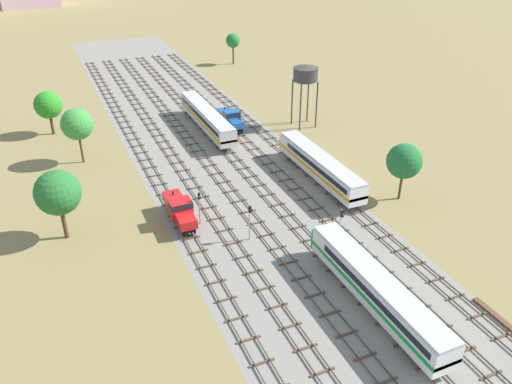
# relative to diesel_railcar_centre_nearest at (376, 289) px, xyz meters

# --- Properties ---
(ground_plane) EXTENTS (480.00, 480.00, 0.00)m
(ground_plane) POSITION_rel_diesel_railcar_centre_nearest_xyz_m (-2.16, 43.60, -2.60)
(ground_plane) COLOR olive
(ballast_bed) EXTENTS (25.59, 176.00, 0.01)m
(ballast_bed) POSITION_rel_diesel_railcar_centre_nearest_xyz_m (-2.16, 43.60, -2.59)
(ballast_bed) COLOR gray
(ballast_bed) RESTS_ON ground
(track_far_left) EXTENTS (2.40, 126.00, 0.29)m
(track_far_left) POSITION_rel_diesel_railcar_centre_nearest_xyz_m (-12.96, 44.60, -2.46)
(track_far_left) COLOR #47382D
(track_far_left) RESTS_ON ground
(track_left) EXTENTS (2.40, 126.00, 0.29)m
(track_left) POSITION_rel_diesel_railcar_centre_nearest_xyz_m (-8.64, 44.60, -2.46)
(track_left) COLOR #47382D
(track_left) RESTS_ON ground
(track_centre_left) EXTENTS (2.40, 126.00, 0.29)m
(track_centre_left) POSITION_rel_diesel_railcar_centre_nearest_xyz_m (-4.32, 44.60, -2.46)
(track_centre_left) COLOR #47382D
(track_centre_left) RESTS_ON ground
(track_centre) EXTENTS (2.40, 126.00, 0.29)m
(track_centre) POSITION_rel_diesel_railcar_centre_nearest_xyz_m (-0.00, 44.60, -2.46)
(track_centre) COLOR #47382D
(track_centre) RESTS_ON ground
(track_centre_right) EXTENTS (2.40, 126.00, 0.29)m
(track_centre_right) POSITION_rel_diesel_railcar_centre_nearest_xyz_m (4.32, 44.60, -2.46)
(track_centre_right) COLOR #47382D
(track_centre_right) RESTS_ON ground
(track_right) EXTENTS (2.40, 126.00, 0.29)m
(track_right) POSITION_rel_diesel_railcar_centre_nearest_xyz_m (8.64, 44.60, -2.46)
(track_right) COLOR #47382D
(track_right) RESTS_ON ground
(diesel_railcar_centre_nearest) EXTENTS (2.96, 20.50, 3.80)m
(diesel_railcar_centre_nearest) POSITION_rel_diesel_railcar_centre_nearest_xyz_m (0.00, 0.00, 0.00)
(diesel_railcar_centre_nearest) COLOR white
(diesel_railcar_centre_nearest) RESTS_ON ground
(shunter_loco_far_left_near) EXTENTS (2.74, 8.46, 3.10)m
(shunter_loco_far_left_near) POSITION_rel_diesel_railcar_centre_nearest_xyz_m (-12.96, 23.21, -0.59)
(shunter_loco_far_left_near) COLOR red
(shunter_loco_far_left_near) RESTS_ON ground
(diesel_railcar_right_mid) EXTENTS (2.96, 20.50, 3.80)m
(diesel_railcar_right_mid) POSITION_rel_diesel_railcar_centre_nearest_xyz_m (8.64, 25.99, 0.00)
(diesel_railcar_right_mid) COLOR white
(diesel_railcar_right_mid) RESTS_ON ground
(shunter_loco_centre_right_midfar) EXTENTS (2.74, 8.46, 3.10)m
(shunter_loco_centre_right_midfar) POSITION_rel_diesel_railcar_centre_nearest_xyz_m (4.32, 50.44, -0.59)
(shunter_loco_centre_right_midfar) COLOR #194C8C
(shunter_loco_centre_right_midfar) RESTS_ON ground
(passenger_coach_centre_far) EXTENTS (2.96, 22.00, 3.80)m
(passenger_coach_centre_far) POSITION_rel_diesel_railcar_centre_nearest_xyz_m (-0.00, 50.90, 0.02)
(passenger_coach_centre_far) COLOR beige
(passenger_coach_centre_far) RESTS_ON ground
(water_tower) EXTENTS (4.54, 4.54, 11.18)m
(water_tower) POSITION_rel_diesel_railcar_centre_nearest_xyz_m (16.93, 46.30, 7.01)
(water_tower) COLOR #2D2826
(water_tower) RESTS_ON ground
(signal_post_nearest) EXTENTS (0.28, 0.47, 4.78)m
(signal_post_nearest) POSITION_rel_diesel_railcar_centre_nearest_xyz_m (-6.48, 16.11, 0.47)
(signal_post_nearest) COLOR gray
(signal_post_nearest) RESTS_ON ground
(signal_post_near) EXTENTS (0.28, 0.47, 5.44)m
(signal_post_near) POSITION_rel_diesel_railcar_centre_nearest_xyz_m (2.16, 10.10, 0.85)
(signal_post_near) COLOR gray
(signal_post_near) RESTS_ON ground
(signal_post_mid) EXTENTS (0.28, 0.47, 4.57)m
(signal_post_mid) POSITION_rel_diesel_railcar_centre_nearest_xyz_m (-10.80, 21.82, 0.35)
(signal_post_mid) COLOR gray
(signal_post_mid) RESTS_ON ground
(lineside_tree_0) EXTENTS (3.53, 3.53, 7.67)m
(lineside_tree_0) POSITION_rel_diesel_railcar_centre_nearest_xyz_m (20.78, 91.30, 3.24)
(lineside_tree_0) COLOR #4C331E
(lineside_tree_0) RESTS_ON ground
(lineside_tree_1) EXTENTS (4.83, 4.83, 8.73)m
(lineside_tree_1) POSITION_rel_diesel_railcar_centre_nearest_xyz_m (-21.96, 46.38, 3.69)
(lineside_tree_1) COLOR #4C331E
(lineside_tree_1) RESTS_ON ground
(lineside_tree_2) EXTENTS (4.73, 4.73, 8.03)m
(lineside_tree_2) POSITION_rel_diesel_railcar_centre_nearest_xyz_m (16.09, 17.14, 3.06)
(lineside_tree_2) COLOR #4C331E
(lineside_tree_2) RESTS_ON ground
(lineside_tree_3) EXTENTS (5.33, 5.33, 8.82)m
(lineside_tree_3) POSITION_rel_diesel_railcar_centre_nearest_xyz_m (-26.50, 25.41, 3.53)
(lineside_tree_3) COLOR #4C331E
(lineside_tree_3) RESTS_ON ground
(lineside_tree_4) EXTENTS (4.71, 4.71, 7.67)m
(lineside_tree_4) POSITION_rel_diesel_railcar_centre_nearest_xyz_m (-25.31, 60.38, 2.68)
(lineside_tree_4) COLOR #4C331E
(lineside_tree_4) RESTS_ON ground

